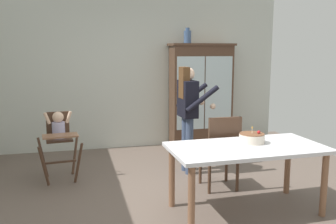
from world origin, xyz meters
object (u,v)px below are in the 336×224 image
(ceramic_vase, at_px, (187,37))
(birthday_cake, at_px, (252,138))
(china_cabinet, at_px, (201,95))
(adult_person, at_px, (188,107))
(dining_chair_far_side, at_px, (222,148))
(dining_table, at_px, (247,154))
(high_chair_with_toddler, at_px, (59,133))

(ceramic_vase, distance_m, birthday_cake, 2.96)
(china_cabinet, xyz_separation_m, adult_person, (-0.67, -1.39, 0.02))
(ceramic_vase, bearing_deg, birthday_cake, -91.37)
(china_cabinet, height_order, adult_person, china_cabinet)
(ceramic_vase, xyz_separation_m, birthday_cake, (-0.06, -2.70, -1.20))
(adult_person, distance_m, dining_chair_far_side, 0.91)
(dining_table, distance_m, dining_chair_far_side, 0.65)
(birthday_cake, bearing_deg, dining_chair_far_side, 104.80)
(adult_person, distance_m, dining_table, 1.48)
(high_chair_with_toddler, height_order, adult_person, adult_person)
(dining_table, distance_m, birthday_cake, 0.22)
(high_chair_with_toddler, distance_m, dining_table, 2.54)
(dining_table, bearing_deg, china_cabinet, 81.06)
(ceramic_vase, bearing_deg, china_cabinet, -0.82)
(ceramic_vase, relative_size, high_chair_with_toddler, 0.28)
(high_chair_with_toddler, xyz_separation_m, dining_chair_far_side, (1.99, -0.89, -0.10))
(dining_table, bearing_deg, birthday_cake, 45.82)
(high_chair_with_toddler, bearing_deg, dining_table, -43.36)
(china_cabinet, relative_size, high_chair_with_toddler, 1.98)
(dining_chair_far_side, bearing_deg, birthday_cake, 106.05)
(dining_table, bearing_deg, dining_chair_far_side, 91.93)
(china_cabinet, relative_size, birthday_cake, 6.70)
(birthday_cake, bearing_deg, adult_person, 104.64)
(adult_person, height_order, birthday_cake, adult_person)
(ceramic_vase, relative_size, adult_person, 0.18)
(birthday_cake, xyz_separation_m, dining_chair_far_side, (-0.14, 0.53, -0.24))
(high_chair_with_toddler, distance_m, dining_chair_far_side, 2.19)
(adult_person, bearing_deg, china_cabinet, -29.10)
(china_cabinet, distance_m, adult_person, 1.54)
(china_cabinet, distance_m, dining_table, 2.87)
(china_cabinet, height_order, dining_table, china_cabinet)
(china_cabinet, xyz_separation_m, dining_table, (-0.44, -2.82, -0.30))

